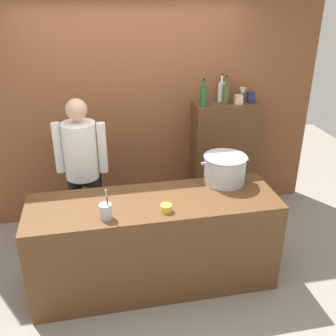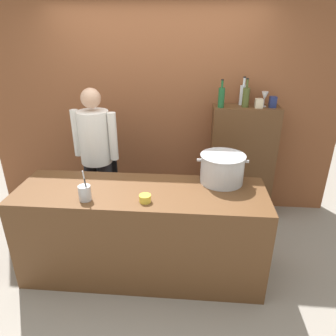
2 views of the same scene
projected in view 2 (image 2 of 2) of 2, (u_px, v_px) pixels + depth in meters
name	position (u px, v px, depth m)	size (l,w,h in m)	color
ground_plane	(144.00, 269.00, 3.10)	(8.00, 8.00, 0.00)	gray
brick_back_panel	(157.00, 93.00, 3.76)	(4.40, 0.10, 3.00)	brown
prep_counter	(142.00, 232.00, 2.92)	(2.24, 0.70, 0.90)	brown
bar_cabinet	(241.00, 162.00, 3.82)	(0.76, 0.32, 1.40)	brown
chef	(96.00, 151.00, 3.43)	(0.52, 0.39, 1.66)	black
stockpot_large	(222.00, 169.00, 2.83)	(0.47, 0.41, 0.27)	#B7BABF
utensil_crock	(85.00, 193.00, 2.55)	(0.10, 0.10, 0.28)	#B7BABF
butter_jar	(145.00, 198.00, 2.54)	(0.10, 0.10, 0.06)	yellow
wine_bottle_clear	(243.00, 94.00, 3.56)	(0.08, 0.08, 0.32)	silver
wine_bottle_green	(221.00, 97.00, 3.44)	(0.07, 0.07, 0.31)	#1E592D
wine_bottle_olive	(246.00, 97.00, 3.46)	(0.08, 0.08, 0.32)	#475123
wine_glass_tall	(265.00, 96.00, 3.47)	(0.08, 0.08, 0.17)	silver
spice_tin_navy	(273.00, 102.00, 3.45)	(0.07, 0.07, 0.12)	navy
spice_tin_cream	(259.00, 103.00, 3.45)	(0.08, 0.08, 0.10)	beige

